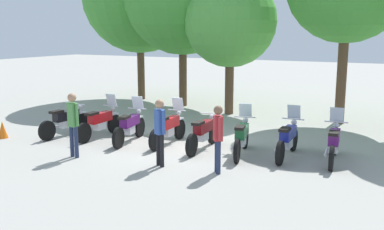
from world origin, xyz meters
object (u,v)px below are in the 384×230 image
object	(u,v)px
motorcycle_5	(242,137)
motorcycle_4	(203,133)
person_1	(160,127)
motorcycle_1	(100,122)
motorcycle_7	(334,143)
traffic_cone	(3,130)
motorcycle_6	(288,139)
person_0	(218,134)
tree_2	(230,21)
motorcycle_3	(169,128)
motorcycle_2	(130,126)
motorcycle_0	(66,121)
person_2	(73,120)

from	to	relation	value
motorcycle_5	motorcycle_4	bearing A→B (deg)	77.81
person_1	motorcycle_1	bearing A→B (deg)	89.01
motorcycle_7	traffic_cone	world-z (taller)	motorcycle_7
motorcycle_5	motorcycle_7	world-z (taller)	same
motorcycle_6	person_0	distance (m)	2.47
tree_2	motorcycle_5	bearing A→B (deg)	-64.14
motorcycle_3	motorcycle_7	world-z (taller)	same
motorcycle_5	tree_2	size ratio (longest dim) A/B	0.38
motorcycle_2	motorcycle_4	size ratio (longest dim) A/B	0.99
motorcycle_1	person_1	xyz separation A→B (m)	(3.33, -1.74, 0.50)
tree_2	motorcycle_6	bearing A→B (deg)	-53.34
motorcycle_0	motorcycle_3	distance (m)	3.64
motorcycle_5	person_1	xyz separation A→B (m)	(-1.46, -1.96, 0.50)
motorcycle_3	person_1	bearing A→B (deg)	-157.43
person_0	motorcycle_7	bearing A→B (deg)	-172.98
motorcycle_1	motorcycle_3	distance (m)	2.42
motorcycle_4	traffic_cone	size ratio (longest dim) A/B	3.99
motorcycle_7	motorcycle_4	bearing A→B (deg)	91.18
motorcycle_3	person_0	size ratio (longest dim) A/B	1.31
motorcycle_5	motorcycle_7	distance (m)	2.45
motorcycle_4	motorcycle_2	bearing A→B (deg)	93.12
person_1	person_2	bearing A→B (deg)	125.26
motorcycle_3	traffic_cone	size ratio (longest dim) A/B	3.99
motorcycle_2	tree_2	xyz separation A→B (m)	(0.87, 5.89, 3.28)
motorcycle_0	person_2	xyz separation A→B (m)	(2.01, -1.84, 0.55)
motorcycle_4	person_0	bearing A→B (deg)	-147.63
person_1	tree_2	world-z (taller)	tree_2
person_1	motorcycle_5	bearing A→B (deg)	-10.06
tree_2	person_1	bearing A→B (deg)	-80.52
motorcycle_5	person_1	world-z (taller)	person_1
motorcycle_5	person_0	bearing A→B (deg)	169.70
motorcycle_7	motorcycle_2	bearing A→B (deg)	90.55
motorcycle_2	traffic_cone	world-z (taller)	motorcycle_2
person_2	person_0	bearing A→B (deg)	-78.77
motorcycle_0	person_0	size ratio (longest dim) A/B	1.31
person_0	person_2	size ratio (longest dim) A/B	0.94
motorcycle_4	motorcycle_6	world-z (taller)	motorcycle_6
motorcycle_5	person_2	size ratio (longest dim) A/B	1.22
motorcycle_5	motorcycle_7	size ratio (longest dim) A/B	0.99
motorcycle_7	traffic_cone	distance (m)	10.22
motorcycle_6	motorcycle_3	bearing A→B (deg)	92.64
motorcycle_5	person_0	size ratio (longest dim) A/B	1.29
motorcycle_7	person_0	bearing A→B (deg)	127.83
motorcycle_6	motorcycle_7	world-z (taller)	same
motorcycle_0	tree_2	world-z (taller)	tree_2
motorcycle_4	motorcycle_3	bearing A→B (deg)	83.80
person_1	traffic_cone	size ratio (longest dim) A/B	3.15
motorcycle_1	motorcycle_3	bearing A→B (deg)	-83.59
motorcycle_3	traffic_cone	xyz separation A→B (m)	(-5.18, -1.78, -0.24)
motorcycle_4	traffic_cone	bearing A→B (deg)	102.17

